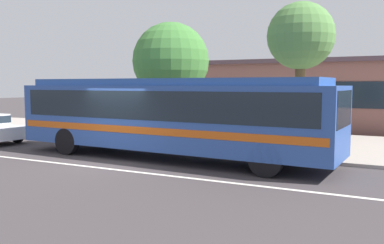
{
  "coord_description": "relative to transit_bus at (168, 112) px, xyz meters",
  "views": [
    {
      "loc": [
        8.82,
        -11.12,
        2.64
      ],
      "look_at": [
        2.08,
        2.1,
        1.3
      ],
      "focal_mm": 39.22,
      "sensor_mm": 36.0,
      "label": 1
    }
  ],
  "objects": [
    {
      "name": "ground_plane",
      "position": [
        -1.4,
        -1.61,
        -1.65
      ],
      "size": [
        120.0,
        120.0,
        0.0
      ],
      "primitive_type": "plane",
      "color": "#3C3638"
    },
    {
      "name": "sidewalk_slab",
      "position": [
        -1.4,
        5.35,
        -1.59
      ],
      "size": [
        60.0,
        8.0,
        0.12
      ],
      "primitive_type": "cube",
      "color": "#A1968C",
      "rests_on": "ground_plane"
    },
    {
      "name": "lane_stripe_center",
      "position": [
        -1.4,
        -2.41,
        -1.65
      ],
      "size": [
        56.0,
        0.16,
        0.01
      ],
      "primitive_type": "cube",
      "color": "silver",
      "rests_on": "ground_plane"
    },
    {
      "name": "transit_bus",
      "position": [
        0.0,
        0.0,
        0.0
      ],
      "size": [
        11.95,
        3.08,
        2.84
      ],
      "color": "#2B4E9C",
      "rests_on": "ground_plane"
    },
    {
      "name": "pedestrian_waiting_near_sign",
      "position": [
        -2.23,
        3.43,
        -0.54
      ],
      "size": [
        0.48,
        0.48,
        1.7
      ],
      "color": "#29234E",
      "rests_on": "sidewalk_slab"
    },
    {
      "name": "pedestrian_walking_along_curb",
      "position": [
        -1.06,
        2.47,
        -0.53
      ],
      "size": [
        0.46,
        0.46,
        1.71
      ],
      "color": "#17354E",
      "rests_on": "sidewalk_slab"
    },
    {
      "name": "bus_stop_sign",
      "position": [
        4.35,
        1.77,
        -0.04
      ],
      "size": [
        0.1,
        0.44,
        2.32
      ],
      "color": "gray",
      "rests_on": "sidewalk_slab"
    },
    {
      "name": "street_tree_near_stop",
      "position": [
        -2.59,
        4.69,
        2.08
      ],
      "size": [
        3.64,
        3.64,
        5.44
      ],
      "color": "brown",
      "rests_on": "sidewalk_slab"
    },
    {
      "name": "street_tree_mid_block",
      "position": [
        3.64,
        4.15,
        2.81
      ],
      "size": [
        2.66,
        2.66,
        5.75
      ],
      "color": "brown",
      "rests_on": "sidewalk_slab"
    },
    {
      "name": "station_building",
      "position": [
        2.33,
        13.24,
        0.38
      ],
      "size": [
        15.46,
        6.42,
        4.05
      ],
      "color": "#82534E",
      "rests_on": "ground_plane"
    }
  ]
}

